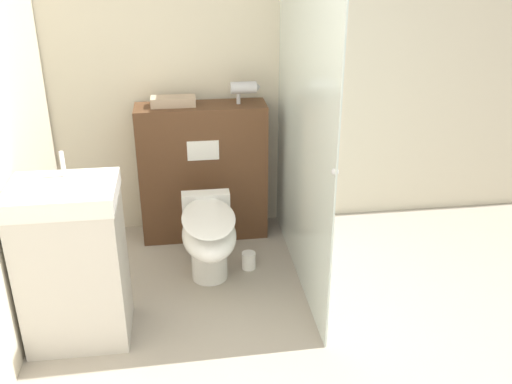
{
  "coord_description": "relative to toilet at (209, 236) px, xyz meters",
  "views": [
    {
      "loc": [
        -0.39,
        -1.78,
        2.12
      ],
      "look_at": [
        0.04,
        1.36,
        0.66
      ],
      "focal_mm": 40.0,
      "sensor_mm": 36.0,
      "label": 1
    }
  ],
  "objects": [
    {
      "name": "toilet",
      "position": [
        0.0,
        0.0,
        0.0
      ],
      "size": [
        0.34,
        0.67,
        0.52
      ],
      "color": "white",
      "rests_on": "ground_plane"
    },
    {
      "name": "spare_toilet_roll",
      "position": [
        0.27,
        0.13,
        -0.28
      ],
      "size": [
        0.09,
        0.09,
        0.12
      ],
      "color": "white",
      "rests_on": "ground_plane"
    },
    {
      "name": "partition_panel",
      "position": [
        0.01,
        0.67,
        0.17
      ],
      "size": [
        0.92,
        0.29,
        1.01
      ],
      "color": "#51331E",
      "rests_on": "ground_plane"
    },
    {
      "name": "wall_back",
      "position": [
        0.26,
        0.88,
        0.91
      ],
      "size": [
        8.0,
        0.06,
        2.5
      ],
      "color": "beige",
      "rests_on": "ground_plane"
    },
    {
      "name": "folded_towel",
      "position": [
        -0.18,
        0.67,
        0.71
      ],
      "size": [
        0.31,
        0.13,
        0.06
      ],
      "color": "tan",
      "rests_on": "partition_panel"
    },
    {
      "name": "sink_vanity",
      "position": [
        -0.76,
        -0.44,
        0.13
      ],
      "size": [
        0.55,
        0.43,
        1.07
      ],
      "color": "beige",
      "rests_on": "ground_plane"
    },
    {
      "name": "shower_glass",
      "position": [
        0.59,
        0.05,
        0.76
      ],
      "size": [
        0.04,
        1.6,
        2.19
      ],
      "color": "silver",
      "rests_on": "ground_plane"
    },
    {
      "name": "hair_drier",
      "position": [
        0.32,
        0.66,
        0.78
      ],
      "size": [
        0.21,
        0.08,
        0.16
      ],
      "color": "#B7B7BC",
      "rests_on": "partition_panel"
    }
  ]
}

